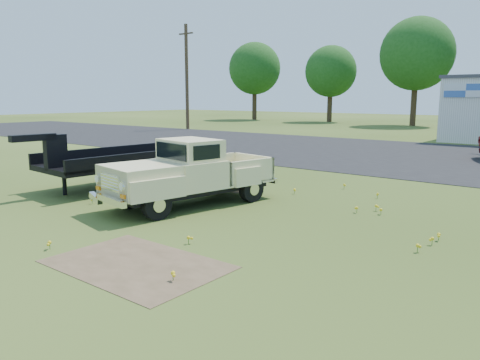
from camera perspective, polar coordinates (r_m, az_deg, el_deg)
name	(u,v)px	position (r m, az deg, el deg)	size (l,w,h in m)	color
ground	(195,216)	(11.27, -5.48, -4.40)	(140.00, 140.00, 0.00)	#324416
asphalt_lot	(409,156)	(24.24, 19.91, 2.81)	(90.00, 14.00, 0.02)	black
dirt_patch_a	(137,264)	(8.27, -12.48, -10.02)	(3.00, 2.00, 0.01)	brown
dirt_patch_b	(226,185)	(15.12, -1.77, -0.64)	(2.20, 1.60, 0.01)	brown
utility_pole_west	(187,76)	(42.06, -6.51, 12.45)	(1.60, 0.30, 9.00)	#42321E
treeline_a	(255,69)	(59.73, 1.80, 13.42)	(6.40, 6.40, 9.52)	#3C2B1B
treeline_b	(331,71)	(55.22, 11.01, 12.86)	(5.76, 5.76, 8.57)	#3C2B1B
treeline_c	(417,54)	(50.02, 20.76, 14.17)	(7.04, 7.04, 10.47)	#3C2B1B
vintage_pickup_truck	(191,172)	(12.27, -6.04, 0.95)	(1.87, 4.81, 1.75)	beige
flatbed_trailer	(137,156)	(15.66, -12.48, 2.87)	(2.23, 6.68, 1.82)	black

